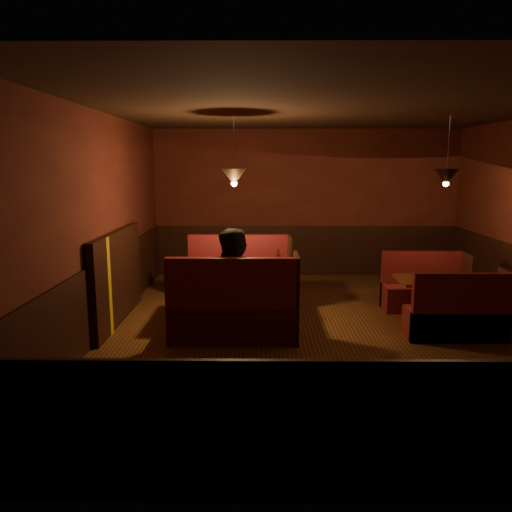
{
  "coord_description": "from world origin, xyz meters",
  "views": [
    {
      "loc": [
        -0.9,
        -6.46,
        2.22
      ],
      "look_at": [
        -0.96,
        0.42,
        0.95
      ],
      "focal_mm": 35.0,
      "sensor_mm": 36.0,
      "label": 1
    }
  ],
  "objects_px": {
    "diner_a": "(232,262)",
    "main_table": "(236,279)",
    "diner_b": "(236,270)",
    "second_bench_near": "(458,318)",
    "second_table": "(439,290)",
    "main_bench_near": "(234,314)",
    "second_bench_far": "(424,291)",
    "main_bench_far": "(240,283)"
  },
  "relations": [
    {
      "from": "main_bench_far",
      "to": "second_table",
      "type": "relative_size",
      "value": 1.43
    },
    {
      "from": "main_bench_near",
      "to": "diner_b",
      "type": "height_order",
      "value": "diner_b"
    },
    {
      "from": "second_bench_near",
      "to": "diner_a",
      "type": "height_order",
      "value": "diner_a"
    },
    {
      "from": "main_table",
      "to": "diner_b",
      "type": "height_order",
      "value": "diner_b"
    },
    {
      "from": "second_table",
      "to": "diner_b",
      "type": "xyz_separation_m",
      "value": [
        -2.83,
        -0.56,
        0.41
      ]
    },
    {
      "from": "main_bench_near",
      "to": "second_table",
      "type": "xyz_separation_m",
      "value": [
        2.84,
        0.78,
        0.12
      ]
    },
    {
      "from": "diner_b",
      "to": "main_bench_far",
      "type": "bearing_deg",
      "value": 105.97
    },
    {
      "from": "main_table",
      "to": "second_table",
      "type": "xyz_separation_m",
      "value": [
        2.85,
        -0.06,
        -0.14
      ]
    },
    {
      "from": "second_bench_near",
      "to": "diner_a",
      "type": "xyz_separation_m",
      "value": [
        -2.97,
        1.32,
        0.46
      ]
    },
    {
      "from": "second_table",
      "to": "second_bench_near",
      "type": "relative_size",
      "value": 0.9
    },
    {
      "from": "diner_b",
      "to": "second_table",
      "type": "bearing_deg",
      "value": 26.7
    },
    {
      "from": "main_table",
      "to": "main_bench_far",
      "type": "height_order",
      "value": "main_bench_far"
    },
    {
      "from": "second_bench_far",
      "to": "diner_a",
      "type": "xyz_separation_m",
      "value": [
        -2.97,
        -0.04,
        0.46
      ]
    },
    {
      "from": "main_table",
      "to": "diner_a",
      "type": "distance_m",
      "value": 0.6
    },
    {
      "from": "second_table",
      "to": "diner_a",
      "type": "distance_m",
      "value": 3.02
    },
    {
      "from": "main_bench_near",
      "to": "main_bench_far",
      "type": "bearing_deg",
      "value": 90.0
    },
    {
      "from": "second_bench_far",
      "to": "diner_b",
      "type": "height_order",
      "value": "diner_b"
    },
    {
      "from": "main_bench_near",
      "to": "second_bench_near",
      "type": "xyz_separation_m",
      "value": [
        2.86,
        0.1,
        -0.07
      ]
    },
    {
      "from": "second_table",
      "to": "main_bench_far",
      "type": "bearing_deg",
      "value": 162.38
    },
    {
      "from": "second_table",
      "to": "second_bench_near",
      "type": "height_order",
      "value": "second_bench_near"
    },
    {
      "from": "second_table",
      "to": "second_bench_near",
      "type": "bearing_deg",
      "value": -87.8
    },
    {
      "from": "main_table",
      "to": "second_bench_near",
      "type": "relative_size",
      "value": 1.18
    },
    {
      "from": "second_bench_near",
      "to": "diner_b",
      "type": "bearing_deg",
      "value": 177.6
    },
    {
      "from": "second_table",
      "to": "second_bench_far",
      "type": "relative_size",
      "value": 0.9
    },
    {
      "from": "main_table",
      "to": "second_bench_far",
      "type": "relative_size",
      "value": 1.18
    },
    {
      "from": "diner_b",
      "to": "second_bench_far",
      "type": "bearing_deg",
      "value": 38.99
    },
    {
      "from": "second_bench_near",
      "to": "diner_b",
      "type": "distance_m",
      "value": 2.92
    },
    {
      "from": "second_bench_far",
      "to": "diner_a",
      "type": "height_order",
      "value": "diner_a"
    },
    {
      "from": "second_bench_far",
      "to": "second_bench_near",
      "type": "bearing_deg",
      "value": -90.0
    },
    {
      "from": "second_bench_near",
      "to": "diner_a",
      "type": "distance_m",
      "value": 3.28
    },
    {
      "from": "second_bench_near",
      "to": "second_bench_far",
      "type": "bearing_deg",
      "value": 90.0
    },
    {
      "from": "main_table",
      "to": "second_table",
      "type": "bearing_deg",
      "value": -1.22
    },
    {
      "from": "main_bench_far",
      "to": "second_bench_near",
      "type": "xyz_separation_m",
      "value": [
        2.86,
        -1.58,
        -0.07
      ]
    },
    {
      "from": "main_bench_near",
      "to": "diner_b",
      "type": "bearing_deg",
      "value": 86.74
    },
    {
      "from": "diner_a",
      "to": "second_table",
      "type": "bearing_deg",
      "value": 179.54
    },
    {
      "from": "diner_a",
      "to": "main_table",
      "type": "bearing_deg",
      "value": 110.64
    },
    {
      "from": "diner_a",
      "to": "diner_b",
      "type": "xyz_separation_m",
      "value": [
        0.12,
        -1.2,
        0.13
      ]
    },
    {
      "from": "second_bench_near",
      "to": "diner_b",
      "type": "height_order",
      "value": "diner_b"
    },
    {
      "from": "diner_a",
      "to": "diner_b",
      "type": "height_order",
      "value": "diner_b"
    },
    {
      "from": "main_bench_far",
      "to": "diner_a",
      "type": "relative_size",
      "value": 1.09
    },
    {
      "from": "main_table",
      "to": "second_bench_near",
      "type": "distance_m",
      "value": 2.99
    },
    {
      "from": "main_bench_near",
      "to": "second_bench_far",
      "type": "bearing_deg",
      "value": 27.02
    }
  ]
}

